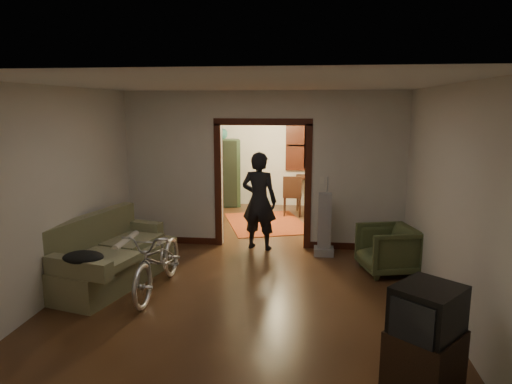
% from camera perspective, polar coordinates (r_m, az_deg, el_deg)
% --- Properties ---
extents(floor, '(5.00, 8.50, 0.01)m').
position_cam_1_polar(floor, '(7.79, 0.27, -8.29)').
color(floor, '#341E10').
rests_on(floor, ground).
extents(ceiling, '(5.00, 8.50, 0.01)m').
position_cam_1_polar(ceiling, '(7.36, 0.29, 12.77)').
color(ceiling, white).
rests_on(ceiling, floor).
extents(wall_back, '(5.00, 0.02, 2.80)m').
position_cam_1_polar(wall_back, '(11.65, 2.69, 5.14)').
color(wall_back, beige).
rests_on(wall_back, floor).
extents(wall_left, '(0.02, 8.50, 2.80)m').
position_cam_1_polar(wall_left, '(8.12, -17.55, 2.18)').
color(wall_left, beige).
rests_on(wall_left, floor).
extents(wall_right, '(0.02, 8.50, 2.80)m').
position_cam_1_polar(wall_right, '(7.58, 19.41, 1.48)').
color(wall_right, beige).
rests_on(wall_right, floor).
extents(partition_wall, '(5.00, 0.14, 2.80)m').
position_cam_1_polar(partition_wall, '(8.18, 0.88, 2.75)').
color(partition_wall, beige).
rests_on(partition_wall, floor).
extents(door_casing, '(1.74, 0.20, 2.32)m').
position_cam_1_polar(door_casing, '(8.23, 0.87, 0.68)').
color(door_casing, '#34140C').
rests_on(door_casing, floor).
extents(far_window, '(0.98, 0.06, 1.28)m').
position_cam_1_polar(far_window, '(11.56, 6.16, 5.80)').
color(far_window, black).
rests_on(far_window, wall_back).
extents(chandelier, '(0.24, 0.24, 0.24)m').
position_cam_1_polar(chandelier, '(9.85, 1.97, 9.65)').
color(chandelier, '#FFE0A5').
rests_on(chandelier, ceiling).
extents(light_switch, '(0.08, 0.01, 0.12)m').
position_cam_1_polar(light_switch, '(8.09, 8.24, 1.47)').
color(light_switch, silver).
rests_on(light_switch, partition_wall).
extents(sofa, '(1.42, 2.26, 0.97)m').
position_cam_1_polar(sofa, '(7.00, -17.62, -6.88)').
color(sofa, '#646543').
rests_on(sofa, floor).
extents(rolled_paper, '(0.10, 0.81, 0.10)m').
position_cam_1_polar(rolled_paper, '(7.21, -15.93, -5.88)').
color(rolled_paper, beige).
rests_on(rolled_paper, sofa).
extents(jacket, '(0.51, 0.39, 0.15)m').
position_cam_1_polar(jacket, '(6.14, -20.80, -7.62)').
color(jacket, black).
rests_on(jacket, sofa).
extents(bicycle, '(0.62, 1.74, 0.91)m').
position_cam_1_polar(bicycle, '(6.49, -12.09, -8.25)').
color(bicycle, silver).
rests_on(bicycle, floor).
extents(armchair, '(0.97, 0.96, 0.73)m').
position_cam_1_polar(armchair, '(7.35, 16.10, -6.91)').
color(armchair, '#424D2B').
rests_on(armchair, floor).
extents(tv_stand, '(0.81, 0.81, 0.55)m').
position_cam_1_polar(tv_stand, '(4.68, 20.27, -19.01)').
color(tv_stand, black).
rests_on(tv_stand, floor).
extents(crt_tv, '(0.75, 0.76, 0.49)m').
position_cam_1_polar(crt_tv, '(4.47, 20.67, -13.90)').
color(crt_tv, black).
rests_on(crt_tv, tv_stand).
extents(vacuum, '(0.40, 0.36, 1.09)m').
position_cam_1_polar(vacuum, '(7.88, 8.55, -4.02)').
color(vacuum, gray).
rests_on(vacuum, floor).
extents(person, '(0.72, 0.55, 1.75)m').
position_cam_1_polar(person, '(8.09, 0.39, -1.12)').
color(person, black).
rests_on(person, floor).
extents(oriental_rug, '(2.15, 2.46, 0.02)m').
position_cam_1_polar(oriental_rug, '(10.00, 1.32, -3.90)').
color(oriental_rug, maroon).
rests_on(oriental_rug, floor).
extents(locker, '(0.95, 0.68, 1.70)m').
position_cam_1_polar(locker, '(11.59, -4.19, 2.37)').
color(locker, '#21331E').
rests_on(locker, floor).
extents(globe, '(0.28, 0.28, 0.28)m').
position_cam_1_polar(globe, '(11.49, -4.26, 7.75)').
color(globe, '#1E5972').
rests_on(globe, locker).
extents(desk, '(1.18, 0.78, 0.81)m').
position_cam_1_polar(desk, '(11.41, 7.73, -0.12)').
color(desk, black).
rests_on(desk, floor).
extents(desk_chair, '(0.50, 0.50, 0.95)m').
position_cam_1_polar(desk_chair, '(10.66, 4.58, -0.44)').
color(desk_chair, black).
rests_on(desk_chair, floor).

